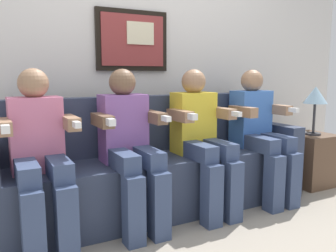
{
  "coord_description": "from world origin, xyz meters",
  "views": [
    {
      "loc": [
        -1.17,
        -2.06,
        1.07
      ],
      "look_at": [
        0.0,
        0.15,
        0.7
      ],
      "focal_mm": 37.29,
      "sensor_mm": 36.0,
      "label": 1
    }
  ],
  "objects_px": {
    "couch": "(157,172)",
    "spare_remote_on_table": "(311,134)",
    "side_table_right": "(310,159)",
    "person_rightmost": "(260,130)",
    "person_leftmost": "(40,151)",
    "table_lamp": "(315,97)",
    "person_left_center": "(130,142)",
    "person_right_center": "(201,135)"
  },
  "relations": [
    {
      "from": "person_left_center",
      "to": "person_right_center",
      "type": "bearing_deg",
      "value": 0.0
    },
    {
      "from": "person_rightmost",
      "to": "couch",
      "type": "bearing_deg",
      "value": 169.24
    },
    {
      "from": "side_table_right",
      "to": "spare_remote_on_table",
      "type": "relative_size",
      "value": 3.85
    },
    {
      "from": "person_left_center",
      "to": "table_lamp",
      "type": "xyz_separation_m",
      "value": [
        1.87,
        0.02,
        0.25
      ]
    },
    {
      "from": "couch",
      "to": "spare_remote_on_table",
      "type": "distance_m",
      "value": 1.58
    },
    {
      "from": "couch",
      "to": "person_left_center",
      "type": "height_order",
      "value": "person_left_center"
    },
    {
      "from": "table_lamp",
      "to": "person_right_center",
      "type": "bearing_deg",
      "value": -178.98
    },
    {
      "from": "couch",
      "to": "spare_remote_on_table",
      "type": "relative_size",
      "value": 19.32
    },
    {
      "from": "person_rightmost",
      "to": "table_lamp",
      "type": "xyz_separation_m",
      "value": [
        0.69,
        0.02,
        0.25
      ]
    },
    {
      "from": "person_leftmost",
      "to": "spare_remote_on_table",
      "type": "relative_size",
      "value": 8.54
    },
    {
      "from": "person_leftmost",
      "to": "person_rightmost",
      "type": "height_order",
      "value": "same"
    },
    {
      "from": "couch",
      "to": "person_right_center",
      "type": "xyz_separation_m",
      "value": [
        0.3,
        -0.17,
        0.29
      ]
    },
    {
      "from": "person_right_center",
      "to": "person_rightmost",
      "type": "relative_size",
      "value": 1.0
    },
    {
      "from": "person_leftmost",
      "to": "person_rightmost",
      "type": "relative_size",
      "value": 1.0
    },
    {
      "from": "person_left_center",
      "to": "person_rightmost",
      "type": "distance_m",
      "value": 1.18
    },
    {
      "from": "person_leftmost",
      "to": "person_left_center",
      "type": "xyz_separation_m",
      "value": [
        0.59,
        0.0,
        0.0
      ]
    },
    {
      "from": "person_leftmost",
      "to": "table_lamp",
      "type": "height_order",
      "value": "person_leftmost"
    },
    {
      "from": "person_rightmost",
      "to": "spare_remote_on_table",
      "type": "xyz_separation_m",
      "value": [
        0.68,
        0.04,
        -0.1
      ]
    },
    {
      "from": "person_leftmost",
      "to": "side_table_right",
      "type": "distance_m",
      "value": 2.52
    },
    {
      "from": "side_table_right",
      "to": "person_left_center",
      "type": "bearing_deg",
      "value": -178.15
    },
    {
      "from": "person_right_center",
      "to": "spare_remote_on_table",
      "type": "distance_m",
      "value": 1.27
    },
    {
      "from": "person_right_center",
      "to": "spare_remote_on_table",
      "type": "relative_size",
      "value": 8.54
    },
    {
      "from": "couch",
      "to": "person_right_center",
      "type": "bearing_deg",
      "value": -29.77
    },
    {
      "from": "couch",
      "to": "spare_remote_on_table",
      "type": "bearing_deg",
      "value": -4.66
    },
    {
      "from": "person_rightmost",
      "to": "side_table_right",
      "type": "xyz_separation_m",
      "value": [
        0.72,
        0.06,
        -0.36
      ]
    },
    {
      "from": "person_leftmost",
      "to": "person_left_center",
      "type": "height_order",
      "value": "same"
    },
    {
      "from": "person_left_center",
      "to": "side_table_right",
      "type": "bearing_deg",
      "value": 1.85
    },
    {
      "from": "couch",
      "to": "person_leftmost",
      "type": "bearing_deg",
      "value": -169.21
    },
    {
      "from": "couch",
      "to": "person_rightmost",
      "type": "bearing_deg",
      "value": -10.76
    },
    {
      "from": "person_leftmost",
      "to": "person_right_center",
      "type": "distance_m",
      "value": 1.18
    },
    {
      "from": "side_table_right",
      "to": "person_rightmost",
      "type": "bearing_deg",
      "value": -175.14
    },
    {
      "from": "person_right_center",
      "to": "table_lamp",
      "type": "distance_m",
      "value": 1.31
    },
    {
      "from": "person_left_center",
      "to": "person_rightmost",
      "type": "height_order",
      "value": "same"
    },
    {
      "from": "person_leftmost",
      "to": "spare_remote_on_table",
      "type": "xyz_separation_m",
      "value": [
        2.45,
        0.04,
        -0.1
      ]
    },
    {
      "from": "person_rightmost",
      "to": "table_lamp",
      "type": "bearing_deg",
      "value": 1.87
    },
    {
      "from": "person_right_center",
      "to": "person_rightmost",
      "type": "bearing_deg",
      "value": 0.05
    },
    {
      "from": "table_lamp",
      "to": "spare_remote_on_table",
      "type": "relative_size",
      "value": 3.54
    },
    {
      "from": "person_leftmost",
      "to": "spare_remote_on_table",
      "type": "bearing_deg",
      "value": 0.97
    },
    {
      "from": "couch",
      "to": "side_table_right",
      "type": "relative_size",
      "value": 5.02
    },
    {
      "from": "person_leftmost",
      "to": "couch",
      "type": "bearing_deg",
      "value": 10.79
    },
    {
      "from": "person_right_center",
      "to": "couch",
      "type": "bearing_deg",
      "value": 150.23
    },
    {
      "from": "couch",
      "to": "table_lamp",
      "type": "height_order",
      "value": "table_lamp"
    }
  ]
}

